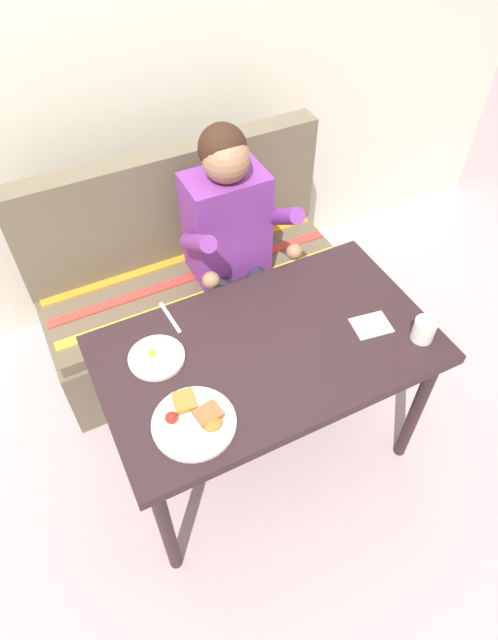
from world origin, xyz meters
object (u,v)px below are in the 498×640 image
object	(u,v)px
couch	(193,290)
plate_breakfast	(194,421)
table	(267,360)
coffee_mug	(425,329)
plate_eggs	(156,357)
napkin	(371,325)
fork	(170,317)
person	(234,237)

from	to	relation	value
couch	plate_breakfast	xyz separation A→B (m)	(-0.35, -0.94, 0.41)
table	coffee_mug	xyz separation A→B (m)	(0.51, -0.21, 0.13)
plate_eggs	coffee_mug	distance (m)	0.95
table	napkin	size ratio (longest dim) A/B	8.86
napkin	fork	world-z (taller)	napkin
couch	fork	distance (m)	0.68
couch	fork	size ratio (longest dim) A/B	8.47
table	napkin	world-z (taller)	napkin
table	person	bearing A→B (deg)	76.06
plate_breakfast	coffee_mug	distance (m)	0.87
couch	plate_eggs	bearing A→B (deg)	-120.14
table	fork	xyz separation A→B (m)	(-0.26, 0.28, 0.08)
person	fork	distance (m)	0.51
couch	plate_breakfast	size ratio (longest dim) A/B	5.36
table	fork	size ratio (longest dim) A/B	7.06
couch	napkin	world-z (taller)	couch
napkin	fork	size ratio (longest dim) A/B	0.80
napkin	plate_breakfast	bearing A→B (deg)	-173.31
table	napkin	xyz separation A→B (m)	(0.38, -0.08, 0.09)
couch	napkin	size ratio (longest dim) A/B	10.63
person	plate_breakfast	distance (m)	0.91
couch	plate_eggs	size ratio (longest dim) A/B	7.31
plate_eggs	napkin	xyz separation A→B (m)	(0.76, -0.21, -0.01)
plate_breakfast	plate_eggs	xyz separation A→B (m)	(-0.02, 0.29, -0.00)
plate_breakfast	person	bearing A→B (deg)	56.70
person	plate_eggs	distance (m)	0.70
table	plate_breakfast	bearing A→B (deg)	-154.18
plate_breakfast	couch	bearing A→B (deg)	69.31
couch	person	xyz separation A→B (m)	(0.15, -0.17, 0.41)
plate_breakfast	coffee_mug	bearing A→B (deg)	-2.68
coffee_mug	fork	distance (m)	0.92
plate_eggs	person	bearing A→B (deg)	41.95
couch	plate_breakfast	bearing A→B (deg)	-110.69
napkin	fork	bearing A→B (deg)	150.33
couch	fork	world-z (taller)	couch
person	napkin	xyz separation A→B (m)	(0.24, -0.67, -0.01)
couch	napkin	bearing A→B (deg)	-65.70
table	couch	distance (m)	0.83
plate_breakfast	fork	size ratio (longest dim) A/B	1.58
table	napkin	bearing A→B (deg)	-12.43
couch	coffee_mug	xyz separation A→B (m)	(0.51, -0.98, 0.45)
plate_eggs	fork	size ratio (longest dim) A/B	1.16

